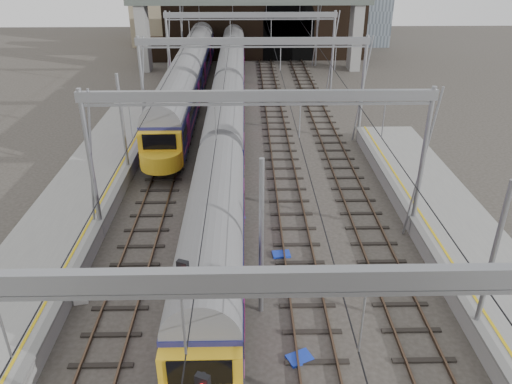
{
  "coord_description": "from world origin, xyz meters",
  "views": [
    {
      "loc": [
        -0.57,
        -14.61,
        14.04
      ],
      "look_at": [
        -0.07,
        8.39,
        2.4
      ],
      "focal_mm": 35.0,
      "sensor_mm": 36.0,
      "label": 1
    }
  ],
  "objects_px": {
    "signal_near_left": "(187,308)",
    "train_main": "(229,95)",
    "relay_cabinet": "(79,290)",
    "train_second": "(201,46)"
  },
  "relations": [
    {
      "from": "signal_near_left",
      "to": "train_main",
      "type": "bearing_deg",
      "value": 111.69
    },
    {
      "from": "train_main",
      "to": "signal_near_left",
      "type": "relative_size",
      "value": 11.76
    },
    {
      "from": "train_main",
      "to": "train_second",
      "type": "xyz_separation_m",
      "value": [
        -4.0,
        21.15,
        0.13
      ]
    },
    {
      "from": "train_second",
      "to": "relay_cabinet",
      "type": "distance_m",
      "value": 45.1
    },
    {
      "from": "train_second",
      "to": "relay_cabinet",
      "type": "height_order",
      "value": "train_second"
    },
    {
      "from": "signal_near_left",
      "to": "relay_cabinet",
      "type": "distance_m",
      "value": 7.34
    },
    {
      "from": "train_main",
      "to": "signal_near_left",
      "type": "distance_m",
      "value": 28.31
    },
    {
      "from": "train_second",
      "to": "signal_near_left",
      "type": "bearing_deg",
      "value": -86.03
    },
    {
      "from": "relay_cabinet",
      "to": "train_main",
      "type": "bearing_deg",
      "value": 64.29
    },
    {
      "from": "train_main",
      "to": "relay_cabinet",
      "type": "distance_m",
      "value": 24.63
    }
  ]
}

